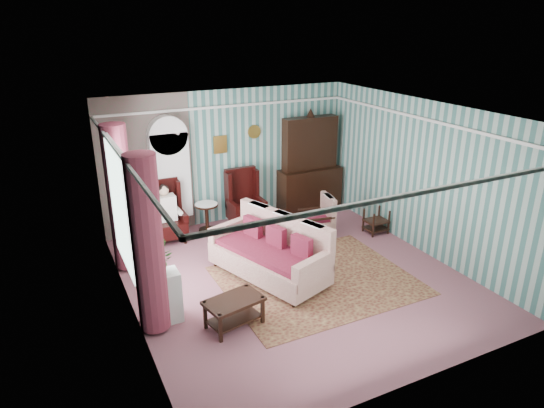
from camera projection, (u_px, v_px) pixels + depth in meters
name	position (u px, v px, depth m)	size (l,w,h in m)	color
floor	(294.00, 277.00, 8.55)	(6.00, 6.00, 0.00)	#854D5B
room_shell	(257.00, 170.00, 7.73)	(5.53, 6.02, 2.91)	#396761
bookcase	(171.00, 182.00, 9.98)	(0.80, 0.28, 2.24)	white
dresser_hutch	(310.00, 161.00, 11.19)	(1.50, 0.56, 2.36)	black
wingback_left	(166.00, 212.00, 9.72)	(0.76, 0.80, 1.25)	black
wingback_right	(246.00, 199.00, 10.45)	(0.76, 0.80, 1.25)	black
seated_woman	(166.00, 214.00, 9.74)	(0.44, 0.40, 1.18)	white
round_side_table	(207.00, 217.00, 10.34)	(0.50, 0.50, 0.60)	black
nest_table	(376.00, 221.00, 10.23)	(0.45, 0.38, 0.54)	black
plant_stand	(162.00, 298.00, 7.17)	(0.55, 0.35, 0.80)	white
rug	(317.00, 280.00, 8.42)	(3.20, 2.60, 0.01)	#4C1E19
sofa	(268.00, 248.00, 8.35)	(2.19, 1.04, 1.14)	beige
floral_armchair	(316.00, 216.00, 10.04)	(0.71, 0.75, 0.89)	#B8B08E
coffee_table	(234.00, 313.00, 7.12)	(0.84, 0.51, 0.45)	black
potted_plant_a	(159.00, 262.00, 6.89)	(0.40, 0.34, 0.44)	#19521A
potted_plant_b	(157.00, 254.00, 7.05)	(0.28, 0.22, 0.51)	#1B561B
potted_plant_c	(155.00, 259.00, 7.00)	(0.24, 0.24, 0.44)	#1A4D18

